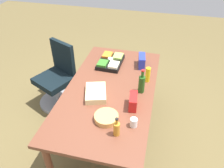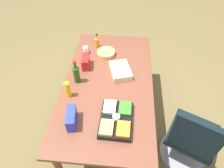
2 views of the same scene
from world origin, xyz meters
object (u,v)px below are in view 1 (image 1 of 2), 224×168
at_px(dressing_bottle, 117,128).
at_px(chip_bag_red, 133,101).
at_px(conference_table, 110,94).
at_px(chip_bag_blue, 142,61).
at_px(office_chair, 58,82).
at_px(chip_bowl, 106,117).
at_px(mustard_bottle, 148,75).
at_px(paper_cup, 134,122).
at_px(wine_bottle, 142,84).
at_px(sheet_cake, 96,93).
at_px(veggie_tray, 111,61).

distance_m(dressing_bottle, chip_bag_red, 0.42).
bearing_deg(conference_table, chip_bag_blue, 154.10).
relative_size(conference_table, office_chair, 1.97).
distance_m(chip_bowl, mustard_bottle, 0.80).
relative_size(paper_cup, wine_bottle, 0.31).
xyz_separation_m(dressing_bottle, paper_cup, (-0.14, 0.13, -0.03)).
height_order(conference_table, chip_bag_red, chip_bag_red).
height_order(office_chair, sheet_cake, office_chair).
bearing_deg(office_chair, sheet_cake, 52.60).
relative_size(wine_bottle, mustard_bottle, 1.55).
relative_size(paper_cup, chip_bag_red, 0.45).
xyz_separation_m(wine_bottle, mustard_bottle, (-0.22, 0.05, -0.02)).
xyz_separation_m(office_chair, mustard_bottle, (0.21, 1.33, 0.49)).
bearing_deg(chip_bag_red, mustard_bottle, 169.00).
bearing_deg(chip_bag_red, veggie_tray, -150.60).
distance_m(conference_table, chip_bowl, 0.51).
xyz_separation_m(conference_table, paper_cup, (0.51, 0.35, 0.13)).
bearing_deg(mustard_bottle, office_chair, -99.08).
bearing_deg(chip_bag_blue, chip_bag_red, 1.46).
xyz_separation_m(chip_bag_blue, paper_cup, (1.09, 0.07, -0.03)).
relative_size(conference_table, chip_bag_red, 9.56).
bearing_deg(wine_bottle, chip_bag_blue, -172.78).
bearing_deg(sheet_cake, dressing_bottle, 35.37).
distance_m(chip_bag_blue, chip_bag_red, 0.82).
bearing_deg(chip_bowl, veggie_tray, -168.23).
distance_m(paper_cup, wine_bottle, 0.54).
xyz_separation_m(paper_cup, sheet_cake, (-0.35, -0.48, -0.01)).
bearing_deg(veggie_tray, chip_bag_red, 29.40).
bearing_deg(chip_bowl, mustard_bottle, 156.83).
distance_m(dressing_bottle, wine_bottle, 0.69).
xyz_separation_m(chip_bag_blue, wine_bottle, (0.55, 0.07, 0.04)).
relative_size(chip_bowl, chip_bag_red, 1.18).
height_order(veggie_tray, sheet_cake, veggie_tray).
bearing_deg(sheet_cake, chip_bag_blue, 151.10).
bearing_deg(sheet_cake, paper_cup, 54.04).
relative_size(dressing_bottle, chip_bag_blue, 0.93).
bearing_deg(conference_table, office_chair, -116.20).
distance_m(chip_bowl, chip_bag_red, 0.34).
xyz_separation_m(paper_cup, wine_bottle, (-0.54, -0.00, 0.07)).
relative_size(dressing_bottle, mustard_bottle, 1.09).
bearing_deg(chip_bowl, wine_bottle, 152.48).
bearing_deg(veggie_tray, office_chair, -85.13).
relative_size(dressing_bottle, veggie_tray, 0.48).
bearing_deg(chip_bag_blue, conference_table, -25.90).
height_order(dressing_bottle, mustard_bottle, dressing_bottle).
bearing_deg(veggie_tray, chip_bowl, 11.77).
xyz_separation_m(dressing_bottle, chip_bag_red, (-0.41, 0.08, -0.01)).
distance_m(office_chair, chip_bag_blue, 1.31).
bearing_deg(wine_bottle, sheet_cake, -68.56).
distance_m(office_chair, mustard_bottle, 1.43).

